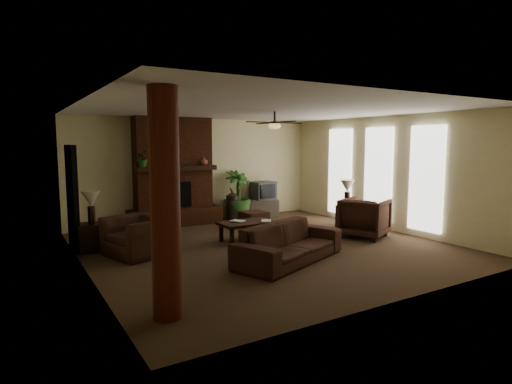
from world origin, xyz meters
TOP-DOWN VIEW (x-y plane):
  - room_shell at (0.00, 0.00)m, footprint 7.00×7.00m
  - fireplace at (-0.80, 3.22)m, footprint 2.40×0.70m
  - windows at (3.45, 0.20)m, footprint 0.08×3.65m
  - log_column at (-2.95, -2.40)m, footprint 0.36×0.36m
  - doorway at (-3.44, 1.80)m, footprint 0.10×1.00m
  - ceiling_fan at (0.40, 0.30)m, footprint 1.35×1.35m
  - sofa at (-0.23, -1.15)m, footprint 2.43×1.49m
  - armchair_left at (-2.47, 0.68)m, footprint 1.03×1.29m
  - armchair_right at (2.40, -0.42)m, footprint 1.21×1.24m
  - coffee_table at (-0.09, 0.65)m, footprint 1.20×0.70m
  - ottoman at (0.83, 1.89)m, footprint 0.64×0.64m
  - tv_stand at (1.90, 3.15)m, footprint 0.98×0.79m
  - tv at (1.90, 3.14)m, footprint 0.67×0.55m
  - floor_vase at (0.81, 3.03)m, footprint 0.34×0.34m
  - floor_plant at (1.01, 3.09)m, footprint 1.00×1.49m
  - side_table_left at (-3.15, 1.47)m, footprint 0.57×0.57m
  - lamp_left at (-3.15, 1.45)m, footprint 0.39×0.39m
  - side_table_right at (2.96, 0.70)m, footprint 0.65×0.65m
  - lamp_right at (2.92, 0.71)m, footprint 0.38×0.38m
  - mantel_plant at (-1.67, 2.95)m, footprint 0.38×0.42m
  - mantel_vase at (-0.05, 3.00)m, footprint 0.27×0.28m
  - book_a at (-0.36, 0.68)m, footprint 0.20×0.12m
  - book_b at (0.19, 0.49)m, footprint 0.19×0.14m

SIDE VIEW (x-z plane):
  - ottoman at x=0.83m, z-range 0.00..0.40m
  - tv_stand at x=1.90m, z-range 0.00..0.50m
  - side_table_left at x=-3.15m, z-range 0.00..0.55m
  - side_table_right at x=2.96m, z-range 0.00..0.55m
  - coffee_table at x=-0.09m, z-range 0.16..0.59m
  - floor_plant at x=1.01m, z-range 0.00..0.77m
  - floor_vase at x=0.81m, z-range 0.05..0.82m
  - sofa at x=-0.23m, z-range 0.00..0.92m
  - armchair_left at x=-2.47m, z-range 0.00..0.98m
  - armchair_right at x=2.40m, z-range 0.00..0.98m
  - book_a at x=-0.36m, z-range 0.43..0.72m
  - book_b at x=0.19m, z-range 0.43..0.72m
  - tv at x=1.90m, z-range 0.50..1.02m
  - lamp_left at x=-3.15m, z-range 0.68..1.33m
  - lamp_right at x=2.92m, z-range 0.68..1.33m
  - doorway at x=-3.44m, z-range 0.00..2.10m
  - fireplace at x=-0.80m, z-range -0.24..2.56m
  - windows at x=3.45m, z-range 0.17..2.53m
  - log_column at x=-2.95m, z-range 0.00..2.80m
  - room_shell at x=0.00m, z-range -2.10..4.90m
  - mantel_vase at x=-0.05m, z-range 1.56..1.78m
  - mantel_plant at x=-1.67m, z-range 1.56..1.89m
  - ceiling_fan at x=0.40m, z-range 2.34..2.72m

